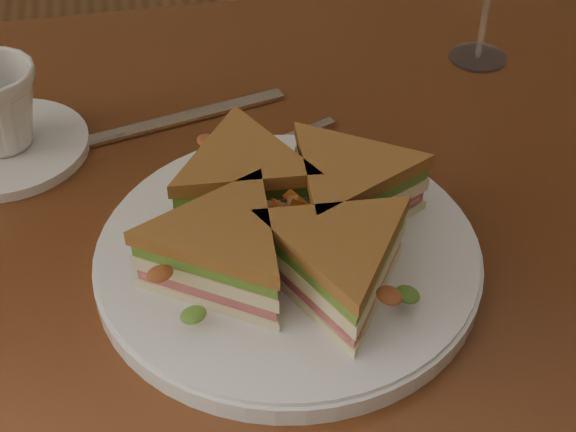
{
  "coord_description": "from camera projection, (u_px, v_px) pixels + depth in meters",
  "views": [
    {
      "loc": [
        -0.13,
        -0.5,
        1.19
      ],
      "look_at": [
        -0.04,
        -0.06,
        0.8
      ],
      "focal_mm": 50.0,
      "sensor_mm": 36.0,
      "label": 1
    }
  ],
  "objects": [
    {
      "name": "table",
      "position": [
        312.0,
        289.0,
        0.75
      ],
      "size": [
        1.2,
        0.8,
        0.75
      ],
      "color": "#3D1D0E",
      "rests_on": "ground"
    },
    {
      "name": "plate",
      "position": [
        288.0,
        256.0,
        0.63
      ],
      "size": [
        0.3,
        0.3,
        0.02
      ],
      "primitive_type": "cylinder",
      "color": "silver",
      "rests_on": "table"
    },
    {
      "name": "sandwich_wedges",
      "position": [
        288.0,
        221.0,
        0.6
      ],
      "size": [
        0.28,
        0.28,
        0.06
      ],
      "color": "beige",
      "rests_on": "plate"
    },
    {
      "name": "crisps_mound",
      "position": [
        288.0,
        225.0,
        0.61
      ],
      "size": [
        0.09,
        0.09,
        0.05
      ],
      "primitive_type": null,
      "color": "#B95517",
      "rests_on": "plate"
    },
    {
      "name": "spoon",
      "position": [
        209.0,
        168.0,
        0.72
      ],
      "size": [
        0.17,
        0.08,
        0.01
      ],
      "rotation": [
        0.0,
        0.0,
        0.38
      ],
      "color": "silver",
      "rests_on": "table"
    },
    {
      "name": "knife",
      "position": [
        174.0,
        121.0,
        0.78
      ],
      "size": [
        0.21,
        0.06,
        0.0
      ],
      "rotation": [
        0.0,
        0.0,
        0.23
      ],
      "color": "silver",
      "rests_on": "table"
    },
    {
      "name": "saucer",
      "position": [
        7.0,
        147.0,
        0.74
      ],
      "size": [
        0.15,
        0.15,
        0.01
      ],
      "primitive_type": "cylinder",
      "color": "silver",
      "rests_on": "table"
    }
  ]
}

